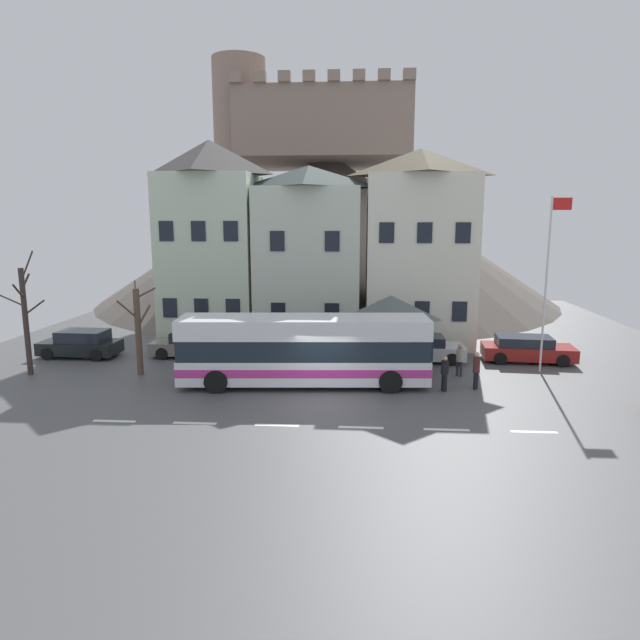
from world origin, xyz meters
TOP-DOWN VIEW (x-y plane):
  - ground_plane at (0.00, -0.00)m, footprint 40.00×60.00m
  - townhouse_00 at (-7.45, 11.71)m, footprint 5.41×5.49m
  - townhouse_01 at (-1.59, 11.55)m, footprint 5.99×5.16m
  - townhouse_02 at (4.85, 11.84)m, footprint 6.06×5.74m
  - hilltop_castle at (-1.66, 30.02)m, footprint 40.65×40.65m
  - transit_bus at (-1.01, 2.46)m, footprint 11.07×3.18m
  - bus_shelter at (2.95, 5.76)m, footprint 3.60×3.60m
  - parked_car_00 at (10.10, 7.40)m, footprint 4.71×2.33m
  - parked_car_01 at (-13.46, 6.78)m, footprint 4.15×2.05m
  - parked_car_02 at (4.63, 7.15)m, footprint 4.33×2.00m
  - parked_car_03 at (-7.36, 7.28)m, footprint 4.47×1.95m
  - pedestrian_00 at (5.08, 2.03)m, footprint 0.33×0.39m
  - pedestrian_01 at (6.49, 2.38)m, footprint 0.30×0.31m
  - pedestrian_02 at (6.13, 4.38)m, footprint 0.33×0.33m
  - public_bench at (3.47, 7.46)m, footprint 1.57×0.48m
  - flagpole at (10.26, 5.46)m, footprint 0.95×0.10m
  - bare_tree_00 at (-8.94, 3.63)m, footprint 1.49×1.83m
  - bare_tree_01 at (-14.15, 3.21)m, footprint 1.97×2.29m

SIDE VIEW (x-z plane):
  - ground_plane at x=0.00m, z-range -0.06..0.00m
  - public_bench at x=3.47m, z-range 0.04..0.91m
  - parked_car_00 at x=10.10m, z-range -0.01..1.32m
  - parked_car_02 at x=4.63m, z-range -0.01..1.33m
  - parked_car_03 at x=-7.36m, z-range -0.01..1.33m
  - parked_car_01 at x=-13.46m, z-range -0.02..1.42m
  - pedestrian_00 at x=5.08m, z-range 0.03..1.57m
  - pedestrian_01 at x=6.49m, z-range 0.09..1.74m
  - pedestrian_02 at x=6.13m, z-range 0.15..1.69m
  - transit_bus at x=-1.01m, z-range 0.02..3.08m
  - bare_tree_00 at x=-8.94m, z-range -0.03..4.37m
  - bare_tree_01 at x=-14.15m, z-range -0.17..5.64m
  - bus_shelter at x=2.95m, z-range 1.18..4.80m
  - flagpole at x=10.26m, z-range 0.59..8.91m
  - townhouse_01 at x=-1.59m, z-range 0.00..10.34m
  - townhouse_02 at x=4.85m, z-range 0.00..11.27m
  - townhouse_00 at x=-7.45m, z-range 0.00..11.84m
  - hilltop_castle at x=-1.66m, z-range -3.08..17.21m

